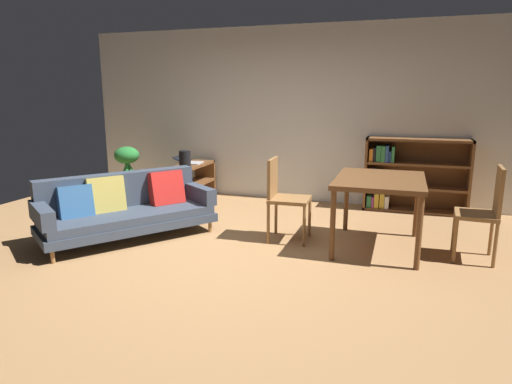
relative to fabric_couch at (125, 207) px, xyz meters
name	(u,v)px	position (x,y,z in m)	size (l,w,h in m)	color
ground_plane	(224,252)	(1.30, -0.12, -0.37)	(8.16, 8.16, 0.00)	#A87A4C
back_wall_panel	(288,115)	(1.30, 2.58, 0.98)	(6.80, 0.10, 2.70)	silver
fabric_couch	(125,207)	(0.00, 0.00, 0.00)	(1.78, 2.04, 0.75)	olive
media_console	(190,184)	(-0.07, 1.83, -0.07)	(0.36, 1.16, 0.60)	brown
open_laptop	(190,162)	(-0.14, 1.97, 0.26)	(0.45, 0.35, 0.10)	silver
desk_speaker	(185,159)	(-0.02, 1.59, 0.36)	(0.17, 0.17, 0.25)	black
potted_floor_plant	(127,168)	(-1.04, 1.60, 0.16)	(0.40, 0.46, 0.87)	#333338
dining_table	(380,185)	(2.85, 0.56, 0.34)	(0.92, 1.20, 0.78)	brown
dining_chair_near	(485,209)	(3.89, 0.49, 0.18)	(0.42, 0.44, 0.97)	olive
dining_chair_far	(283,194)	(1.79, 0.50, 0.18)	(0.47, 0.45, 0.95)	olive
bookshelf	(408,175)	(3.16, 2.38, 0.16)	(1.43, 0.35, 1.06)	brown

